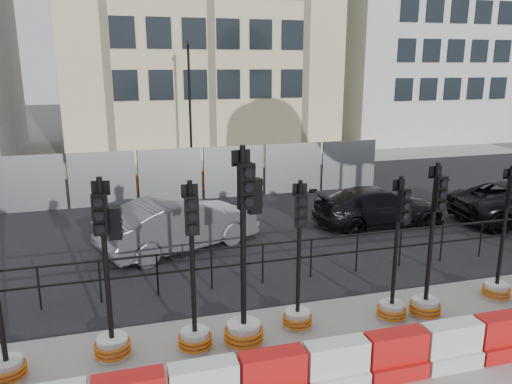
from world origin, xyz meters
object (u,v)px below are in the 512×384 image
object	(u,v)px
traffic_signal_a	(3,346)
traffic_signal_d	(245,301)
car_c	(379,207)
traffic_signal_h	(499,273)

from	to	relation	value
traffic_signal_a	traffic_signal_d	size ratio (longest dim) A/B	0.83
traffic_signal_a	car_c	world-z (taller)	traffic_signal_a
car_c	traffic_signal_a	bearing A→B (deg)	119.21
traffic_signal_a	traffic_signal_d	bearing A→B (deg)	15.54
traffic_signal_a	car_c	bearing A→B (deg)	45.61
traffic_signal_a	car_c	xyz separation A→B (m)	(9.81, 5.57, -0.02)
traffic_signal_d	car_c	bearing A→B (deg)	32.61
traffic_signal_a	traffic_signal_d	world-z (taller)	traffic_signal_d
traffic_signal_h	car_c	size ratio (longest dim) A/B	0.70
traffic_signal_d	traffic_signal_h	bearing A→B (deg)	-8.29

